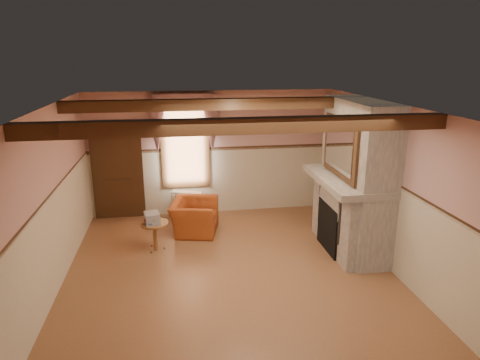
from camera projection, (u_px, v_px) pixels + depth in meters
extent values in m
cube|color=brown|center=(230.00, 273.00, 7.25)|extent=(5.50, 6.00, 0.01)
cube|color=silver|center=(229.00, 107.00, 6.46)|extent=(5.50, 6.00, 0.01)
cube|color=tan|center=(212.00, 153.00, 9.69)|extent=(5.50, 0.02, 2.80)
cube|color=tan|center=(272.00, 294.00, 4.01)|extent=(5.50, 0.02, 2.80)
cube|color=tan|center=(49.00, 203.00, 6.44)|extent=(0.02, 6.00, 2.80)
cube|color=tan|center=(390.00, 186.00, 7.27)|extent=(0.02, 6.00, 2.80)
cube|color=black|center=(331.00, 227.00, 7.99)|extent=(0.20, 0.95, 0.90)
imported|color=#994219|center=(194.00, 217.00, 8.84)|extent=(1.09, 1.19, 0.66)
cylinder|color=brown|center=(155.00, 236.00, 8.02)|extent=(0.65, 0.65, 0.55)
cube|color=#B7AD8C|center=(152.00, 218.00, 7.90)|extent=(0.31, 0.36, 0.20)
cube|color=silver|center=(187.00, 205.00, 9.63)|extent=(0.72, 0.42, 0.60)
imported|color=brown|center=(348.00, 175.00, 7.73)|extent=(0.38, 0.38, 0.09)
cube|color=#321D0D|center=(337.00, 164.00, 8.24)|extent=(0.14, 0.24, 0.20)
cylinder|color=#B67A33|center=(339.00, 164.00, 8.12)|extent=(0.11, 0.11, 0.28)
cylinder|color=maroon|center=(367.00, 186.00, 6.97)|extent=(0.06, 0.06, 0.16)
cylinder|color=gold|center=(361.00, 182.00, 7.21)|extent=(0.06, 0.06, 0.12)
cube|color=gray|center=(357.00, 178.00, 7.78)|extent=(0.85, 2.00, 2.80)
cube|color=gray|center=(347.00, 180.00, 7.77)|extent=(1.05, 2.05, 0.12)
cube|color=silver|center=(340.00, 148.00, 7.57)|extent=(0.06, 1.44, 1.04)
cube|color=black|center=(118.00, 172.00, 9.42)|extent=(1.10, 0.10, 2.10)
cube|color=white|center=(185.00, 143.00, 9.51)|extent=(1.06, 0.08, 2.02)
cube|color=gray|center=(184.00, 117.00, 9.25)|extent=(1.30, 0.14, 1.40)
cube|color=black|center=(241.00, 126.00, 5.35)|extent=(5.50, 0.18, 0.20)
cube|color=black|center=(220.00, 104.00, 7.62)|extent=(5.50, 0.18, 0.20)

